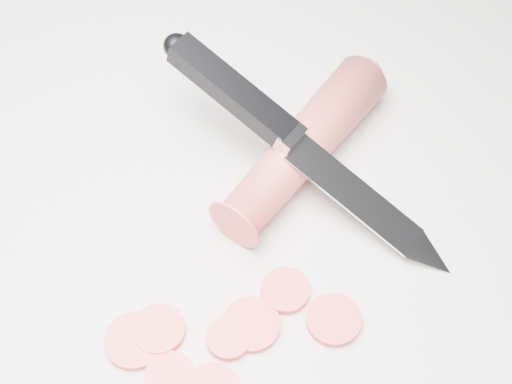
% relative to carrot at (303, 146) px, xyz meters
% --- Properties ---
extents(ground, '(2.40, 2.40, 0.00)m').
position_rel_carrot_xyz_m(ground, '(-0.01, -0.11, -0.02)').
color(ground, beige).
rests_on(ground, ground).
extents(carrot, '(0.08, 0.18, 0.04)m').
position_rel_carrot_xyz_m(carrot, '(0.00, 0.00, 0.00)').
color(carrot, '#C54038').
rests_on(carrot, ground).
extents(carrot_slice_0, '(0.04, 0.04, 0.01)m').
position_rel_carrot_xyz_m(carrot_slice_0, '(-0.06, -0.18, -0.02)').
color(carrot_slice_0, '#F13F41').
rests_on(carrot_slice_0, ground).
extents(carrot_slice_1, '(0.04, 0.04, 0.01)m').
position_rel_carrot_xyz_m(carrot_slice_1, '(0.01, -0.14, -0.02)').
color(carrot_slice_1, '#F13F41').
rests_on(carrot_slice_1, ground).
extents(carrot_slice_2, '(0.03, 0.03, 0.01)m').
position_rel_carrot_xyz_m(carrot_slice_2, '(0.03, -0.11, -0.02)').
color(carrot_slice_2, '#F13F41').
rests_on(carrot_slice_2, ground).
extents(carrot_slice_4, '(0.04, 0.04, 0.01)m').
position_rel_carrot_xyz_m(carrot_slice_4, '(0.06, -0.12, -0.02)').
color(carrot_slice_4, '#F13F41').
rests_on(carrot_slice_4, ground).
extents(carrot_slice_5, '(0.04, 0.04, 0.01)m').
position_rel_carrot_xyz_m(carrot_slice_5, '(-0.05, -0.17, -0.02)').
color(carrot_slice_5, '#F13F41').
rests_on(carrot_slice_5, ground).
extents(carrot_slice_6, '(0.03, 0.03, 0.01)m').
position_rel_carrot_xyz_m(carrot_slice_6, '(-0.03, -0.20, -0.02)').
color(carrot_slice_6, '#F13F41').
rests_on(carrot_slice_6, ground).
extents(carrot_slice_7, '(0.03, 0.03, 0.01)m').
position_rel_carrot_xyz_m(carrot_slice_7, '(0.00, -0.16, -0.02)').
color(carrot_slice_7, '#F13F41').
rests_on(carrot_slice_7, ground).
extents(kitchen_knife, '(0.26, 0.10, 0.09)m').
position_rel_carrot_xyz_m(kitchen_knife, '(0.01, -0.02, 0.02)').
color(kitchen_knife, silver).
rests_on(kitchen_knife, ground).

